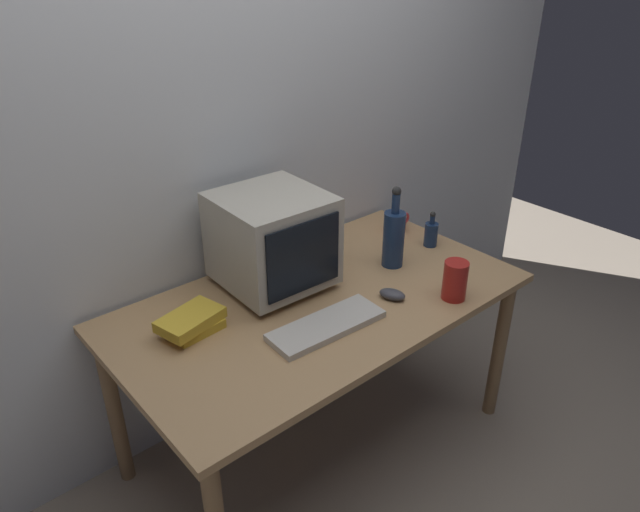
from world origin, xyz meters
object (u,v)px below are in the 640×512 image
bottle_tall (394,237)px  keyboard (327,325)px  computer_mouse (392,294)px  book_stack (192,322)px  metal_canister (455,280)px  crt_monitor (272,240)px  bottle_short (431,233)px  mug (398,222)px

bottle_tall → keyboard: bearing=-161.8°
computer_mouse → book_stack: (-0.67, 0.30, 0.02)m
bottle_tall → metal_canister: bearing=-92.6°
crt_monitor → bottle_tall: size_ratio=1.17×
crt_monitor → keyboard: size_ratio=0.95×
bottle_short → bottle_tall: bearing=-177.6°
book_stack → crt_monitor: bearing=9.7°
bottle_tall → book_stack: bottle_tall is taller
metal_canister → book_stack: bearing=152.3°
metal_canister → mug: bearing=63.4°
crt_monitor → keyboard: crt_monitor is taller
keyboard → bottle_short: size_ratio=2.62×
bottle_tall → bottle_short: bearing=2.4°
bottle_short → book_stack: bottle_short is taller
book_stack → metal_canister: size_ratio=1.60×
keyboard → computer_mouse: 0.31m
crt_monitor → book_stack: size_ratio=1.66×
crt_monitor → bottle_tall: 0.50m
bottle_tall → bottle_short: bottle_tall is taller
mug → computer_mouse: bearing=-139.0°
keyboard → bottle_tall: bottle_tall is taller
bottle_tall → mug: bottle_tall is taller
crt_monitor → computer_mouse: (0.27, -0.37, -0.17)m
keyboard → book_stack: (-0.36, 0.29, 0.03)m
keyboard → metal_canister: (0.49, -0.16, 0.06)m
bottle_tall → book_stack: (-0.86, 0.12, -0.09)m
keyboard → bottle_tall: size_ratio=1.23×
computer_mouse → metal_canister: metal_canister is taller
keyboard → bottle_short: bearing=16.0°
computer_mouse → metal_canister: (0.18, -0.14, 0.06)m
bottle_tall → bottle_short: (0.25, 0.01, -0.07)m
computer_mouse → metal_canister: bearing=-61.7°
computer_mouse → book_stack: 0.73m
book_stack → computer_mouse: bearing=-24.2°
bottle_tall → book_stack: 0.87m
keyboard → bottle_tall: 0.54m
crt_monitor → bottle_short: (0.72, -0.18, -0.13)m
computer_mouse → keyboard: bearing=154.8°
keyboard → book_stack: bearing=144.3°
book_stack → mug: (1.11, 0.08, 0.01)m
mug → keyboard: bearing=-153.9°
keyboard → mug: mug is taller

